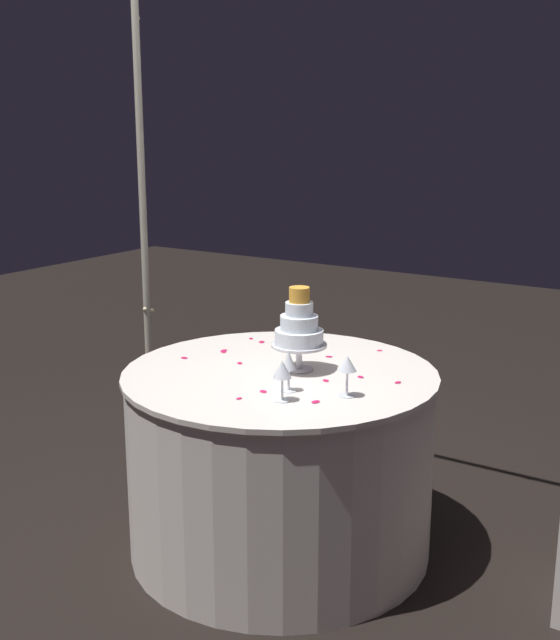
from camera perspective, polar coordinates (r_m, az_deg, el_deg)
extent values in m
plane|color=black|center=(3.46, 0.00, -15.67)|extent=(12.00, 12.00, 0.00)
cylinder|color=#B7B29E|center=(4.08, -9.63, 6.41)|extent=(0.04, 0.04, 2.38)
sphere|color=#F9EAB2|center=(4.06, -9.79, 12.65)|extent=(0.02, 0.02, 0.02)
sphere|color=#F9EAB2|center=(4.09, -10.08, 20.33)|extent=(0.02, 0.02, 0.02)
sphere|color=#F9EAB2|center=(4.16, -9.06, 0.65)|extent=(0.02, 0.02, 0.02)
sphere|color=#F9EAB2|center=(4.25, -9.14, -3.57)|extent=(0.02, 0.02, 0.02)
sphere|color=#F9EAB2|center=(4.06, -10.13, 16.95)|extent=(0.02, 0.02, 0.02)
sphere|color=#F9EAB2|center=(4.25, -9.24, -2.83)|extent=(0.02, 0.02, 0.02)
sphere|color=#F9EAB2|center=(4.14, -9.53, 0.77)|extent=(0.02, 0.02, 0.02)
cylinder|color=silver|center=(3.30, 0.00, -10.10)|extent=(1.22, 1.22, 0.74)
cylinder|color=silver|center=(3.16, 0.00, -3.84)|extent=(1.24, 1.24, 0.02)
cylinder|color=silver|center=(3.18, 1.35, -3.51)|extent=(0.11, 0.11, 0.01)
cylinder|color=silver|center=(3.16, 1.35, -2.66)|extent=(0.02, 0.02, 0.09)
cylinder|color=silver|center=(3.15, 1.36, -1.79)|extent=(0.22, 0.22, 0.01)
cylinder|color=white|center=(3.14, 1.36, -1.20)|extent=(0.19, 0.19, 0.06)
cylinder|color=white|center=(3.13, 1.37, -0.19)|extent=(0.15, 0.15, 0.06)
cylinder|color=white|center=(3.11, 1.37, 0.80)|extent=(0.11, 0.11, 0.05)
cylinder|color=gold|center=(3.10, 1.38, 1.80)|extent=(0.08, 0.08, 0.06)
cylinder|color=silver|center=(2.84, 0.16, -5.71)|extent=(0.06, 0.06, 0.00)
cylinder|color=silver|center=(2.82, 0.16, -4.90)|extent=(0.01, 0.01, 0.08)
cone|color=silver|center=(2.80, 0.16, -3.51)|extent=(0.07, 0.07, 0.06)
cylinder|color=silver|center=(2.94, 0.61, -5.02)|extent=(0.06, 0.06, 0.00)
cylinder|color=silver|center=(2.92, 0.61, -4.26)|extent=(0.01, 0.01, 0.08)
cone|color=silver|center=(2.90, 0.62, -2.86)|extent=(0.05, 0.05, 0.07)
cylinder|color=silver|center=(2.89, 4.75, -5.37)|extent=(0.06, 0.06, 0.00)
cylinder|color=silver|center=(2.87, 4.77, -4.48)|extent=(0.01, 0.01, 0.09)
cone|color=silver|center=(2.85, 4.80, -3.08)|extent=(0.07, 0.07, 0.06)
ellipsoid|color=#C61951|center=(3.47, 7.07, -2.15)|extent=(0.03, 0.02, 0.00)
ellipsoid|color=#C61951|center=(2.93, -1.19, -5.08)|extent=(0.04, 0.04, 0.00)
ellipsoid|color=#C61951|center=(3.06, 8.36, -4.39)|extent=(0.03, 0.03, 0.00)
ellipsoid|color=#C61951|center=(3.54, -0.01, -1.71)|extent=(0.03, 0.03, 0.00)
ellipsoid|color=#C61951|center=(3.10, 5.73, -4.03)|extent=(0.04, 0.03, 0.00)
ellipsoid|color=#C61951|center=(3.65, 0.90, -1.23)|extent=(0.03, 0.04, 0.00)
ellipsoid|color=#C61951|center=(3.63, -2.07, -1.31)|extent=(0.03, 0.03, 0.00)
ellipsoid|color=#C61951|center=(3.43, -4.04, -2.26)|extent=(0.04, 0.04, 0.00)
ellipsoid|color=#C61951|center=(3.36, 3.49, -2.60)|extent=(0.04, 0.03, 0.00)
ellipsoid|color=#C61951|center=(3.05, 3.27, -4.30)|extent=(0.04, 0.04, 0.00)
ellipsoid|color=#C61951|center=(3.27, -2.87, -3.07)|extent=(0.04, 0.04, 0.00)
ellipsoid|color=#C61951|center=(3.45, -3.99, -2.16)|extent=(0.03, 0.04, 0.00)
ellipsoid|color=#C61951|center=(3.57, -1.31, -1.56)|extent=(0.04, 0.04, 0.00)
ellipsoid|color=#C61951|center=(3.36, -6.80, -2.67)|extent=(0.04, 0.03, 0.00)
ellipsoid|color=#C61951|center=(2.86, -2.91, -5.57)|extent=(0.02, 0.03, 0.00)
ellipsoid|color=#C61951|center=(2.82, 2.54, -5.80)|extent=(0.03, 0.04, 0.00)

